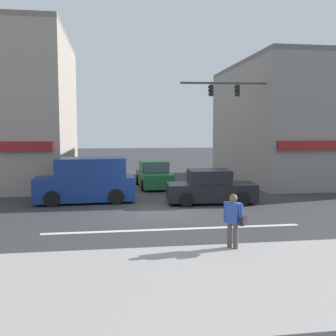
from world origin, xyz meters
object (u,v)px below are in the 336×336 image
at_px(street_tree, 276,120).
at_px(van_crossing_rightbound, 87,181).
at_px(pedestrian_foreground_with_bag, 234,220).
at_px(sedan_approaching_near, 211,188).
at_px(utility_pole_near_left, 1,109).
at_px(sedan_parked_curbside, 154,175).
at_px(traffic_light_mast, 250,116).

distance_m(street_tree, van_crossing_rightbound, 12.13).
height_order(street_tree, pedestrian_foreground_with_bag, street_tree).
xyz_separation_m(sedan_approaching_near, pedestrian_foreground_with_bag, (-1.31, -7.53, 0.24)).
xyz_separation_m(van_crossing_rightbound, pedestrian_foreground_with_bag, (4.45, -8.65, -0.05)).
relative_size(utility_pole_near_left, sedan_approaching_near, 2.08).
height_order(sedan_parked_curbside, pedestrian_foreground_with_bag, pedestrian_foreground_with_bag).
xyz_separation_m(street_tree, traffic_light_mast, (-2.41, -1.96, 0.16)).
height_order(street_tree, utility_pole_near_left, utility_pole_near_left).
bearing_deg(van_crossing_rightbound, pedestrian_foreground_with_bag, -62.79).
distance_m(traffic_light_mast, pedestrian_foreground_with_bag, 11.79).
xyz_separation_m(traffic_light_mast, pedestrian_foreground_with_bag, (-4.25, -10.51, -3.22)).
bearing_deg(sedan_parked_curbside, utility_pole_near_left, -170.97).
bearing_deg(street_tree, van_crossing_rightbound, -161.03).
xyz_separation_m(traffic_light_mast, van_crossing_rightbound, (-8.70, -1.86, -3.17)).
relative_size(van_crossing_rightbound, sedan_approaching_near, 1.12).
relative_size(utility_pole_near_left, sedan_parked_curbside, 2.10).
bearing_deg(sedan_parked_curbside, sedan_approaching_near, -69.74).
distance_m(utility_pole_near_left, traffic_light_mast, 13.32).
relative_size(utility_pole_near_left, pedestrian_foreground_with_bag, 5.24).
xyz_separation_m(van_crossing_rightbound, sedan_approaching_near, (5.76, -1.13, -0.29)).
height_order(street_tree, sedan_approaching_near, street_tree).
height_order(street_tree, sedan_parked_curbside, street_tree).
distance_m(sedan_parked_curbside, pedestrian_foreground_with_bag, 13.10).
bearing_deg(sedan_approaching_near, street_tree, 42.76).
relative_size(traffic_light_mast, sedan_approaching_near, 1.48).
height_order(utility_pole_near_left, sedan_parked_curbside, utility_pole_near_left).
bearing_deg(pedestrian_foreground_with_bag, street_tree, 61.90).
bearing_deg(sedan_parked_curbside, street_tree, -4.68).
xyz_separation_m(street_tree, pedestrian_foreground_with_bag, (-6.66, -12.47, -3.06)).
bearing_deg(street_tree, utility_pole_near_left, -177.41).
bearing_deg(sedan_parked_curbside, traffic_light_mast, -27.22).
xyz_separation_m(utility_pole_near_left, pedestrian_foreground_with_bag, (9.01, -11.77, -3.58)).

